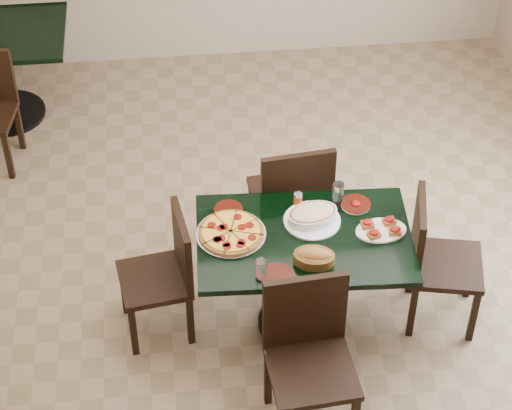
{
  "coord_description": "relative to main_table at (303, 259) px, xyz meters",
  "views": [
    {
      "loc": [
        -0.32,
        -4.38,
        4.72
      ],
      "look_at": [
        0.14,
        0.0,
        0.74
      ],
      "focal_mm": 70.0,
      "sensor_mm": 36.0,
      "label": 1
    }
  ],
  "objects": [
    {
      "name": "bread_basket",
      "position": [
        0.02,
        -0.21,
        0.22
      ],
      "size": [
        0.26,
        0.21,
        0.1
      ],
      "rotation": [
        0.0,
        0.0,
        -0.22
      ],
      "color": "brown",
      "rests_on": "main_table"
    },
    {
      "name": "side_plate_near",
      "position": [
        -0.19,
        -0.3,
        0.19
      ],
      "size": [
        0.2,
        0.2,
        0.02
      ],
      "rotation": [
        0.0,
        0.0,
        0.24
      ],
      "color": "white",
      "rests_on": "main_table"
    },
    {
      "name": "pepper_shaker",
      "position": [
        -0.0,
        0.27,
        0.23
      ],
      "size": [
        0.05,
        0.05,
        0.09
      ],
      "color": "#CD4115",
      "rests_on": "main_table"
    },
    {
      "name": "bruschetta_platter",
      "position": [
        0.44,
        -0.0,
        0.21
      ],
      "size": [
        0.31,
        0.23,
        0.05
      ],
      "rotation": [
        0.0,
        0.0,
        0.07
      ],
      "color": "white",
      "rests_on": "main_table"
    },
    {
      "name": "lasagna_casserole",
      "position": [
        0.06,
        0.13,
        0.23
      ],
      "size": [
        0.34,
        0.33,
        0.09
      ],
      "rotation": [
        0.0,
        0.0,
        0.25
      ],
      "color": "white",
      "rests_on": "main_table"
    },
    {
      "name": "side_plate_far_r",
      "position": [
        0.34,
        0.24,
        0.19
      ],
      "size": [
        0.18,
        0.18,
        0.03
      ],
      "rotation": [
        0.0,
        0.0,
        -0.42
      ],
      "color": "white",
      "rests_on": "main_table"
    },
    {
      "name": "chair_near",
      "position": [
        -0.06,
        -0.66,
        -0.02
      ],
      "size": [
        0.49,
        0.49,
        0.98
      ],
      "rotation": [
        0.0,
        0.0,
        0.08
      ],
      "color": "black",
      "rests_on": "floor"
    },
    {
      "name": "chair_left",
      "position": [
        -0.8,
        0.08,
        -0.08
      ],
      "size": [
        0.46,
        0.46,
        0.87
      ],
      "rotation": [
        0.0,
        0.0,
        -1.42
      ],
      "color": "black",
      "rests_on": "floor"
    },
    {
      "name": "side_plate_far_l",
      "position": [
        -0.41,
        0.27,
        0.19
      ],
      "size": [
        0.17,
        0.17,
        0.02
      ],
      "rotation": [
        0.0,
        0.0,
        -0.06
      ],
      "color": "white",
      "rests_on": "main_table"
    },
    {
      "name": "chair_right",
      "position": [
        0.79,
        0.0,
        -0.06
      ],
      "size": [
        0.5,
        0.5,
        0.91
      ],
      "rotation": [
        0.0,
        0.0,
        1.36
      ],
      "color": "black",
      "rests_on": "floor"
    },
    {
      "name": "main_table",
      "position": [
        0.0,
        0.0,
        0.0
      ],
      "size": [
        1.27,
        0.85,
        0.75
      ],
      "rotation": [
        0.0,
        0.0,
        -0.05
      ],
      "color": "black",
      "rests_on": "floor"
    },
    {
      "name": "water_glass_b",
      "position": [
        -0.28,
        -0.3,
        0.25
      ],
      "size": [
        0.06,
        0.06,
        0.14
      ],
      "primitive_type": "cylinder",
      "color": "white",
      "rests_on": "main_table"
    },
    {
      "name": "water_glass_a",
      "position": [
        0.24,
        0.27,
        0.25
      ],
      "size": [
        0.07,
        0.07,
        0.15
      ],
      "primitive_type": "cylinder",
      "color": "white",
      "rests_on": "main_table"
    },
    {
      "name": "napkin_setting",
      "position": [
        -0.19,
        -0.31,
        0.18
      ],
      "size": [
        0.15,
        0.15,
        0.01
      ],
      "rotation": [
        0.0,
        0.0,
        -0.13
      ],
      "color": "white",
      "rests_on": "main_table"
    },
    {
      "name": "pepperoni_pizza",
      "position": [
        -0.42,
        0.06,
        0.2
      ],
      "size": [
        0.41,
        0.41,
        0.04
      ],
      "rotation": [
        0.0,
        0.0,
        -0.28
      ],
      "color": "#BABAC1",
      "rests_on": "main_table"
    },
    {
      "name": "floor",
      "position": [
        -0.38,
        0.32,
        -0.57
      ],
      "size": [
        5.5,
        5.5,
        0.0
      ],
      "primitive_type": "plane",
      "color": "#7E6548",
      "rests_on": "ground"
    },
    {
      "name": "chair_far",
      "position": [
        0.01,
        0.57,
        -0.01
      ],
      "size": [
        0.51,
        0.51,
        0.98
      ],
      "rotation": [
        0.0,
        0.0,
        3.25
      ],
      "color": "black",
      "rests_on": "floor"
    }
  ]
}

